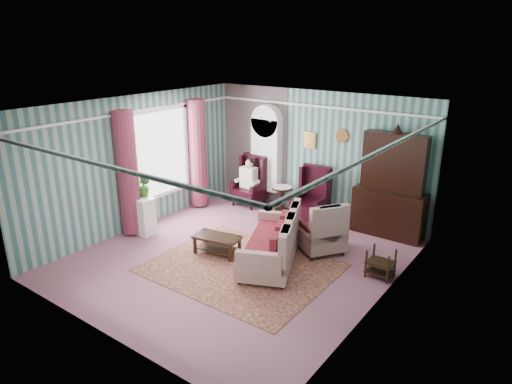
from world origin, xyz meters
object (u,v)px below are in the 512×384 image
Objects in this scene: round_side_table at (282,199)px; floral_armchair at (321,226)px; wingback_left at (249,181)px; sofa at (270,239)px; bookcase at (266,160)px; dresser_hutch at (392,182)px; wingback_right at (310,195)px; nest_table at (381,263)px; seated_woman at (249,182)px; coffee_table at (217,245)px; plant_stand at (142,216)px.

round_side_table is 0.56× the size of floral_armchair.
wingback_left reaches higher than sofa.
dresser_hutch is (3.25, -0.12, 0.06)m from bookcase.
wingback_right is at bearing -14.57° from bookcase.
wingback_left is 2.31× the size of nest_table.
coffee_table is (1.17, -2.58, -0.40)m from seated_woman.
bookcase is 1.79× the size of wingback_left.
sofa is at bearing -172.34° from floral_armchair.
plant_stand is at bearing -132.84° from wingback_right.
bookcase is 3.73× the size of round_side_table.
wingback_left is at bearing 20.21° from sofa.
dresser_hutch reaches higher than plant_stand.
wingback_right reaches higher than floral_armchair.
bookcase is at bearing 71.51° from plant_stand.
wingback_left is 1.56× the size of plant_stand.
seated_woman is 0.59× the size of sofa.
round_side_table is 0.30× the size of sofa.
bookcase is 3.04m from floral_armchair.
plant_stand is (-0.80, -2.75, -0.22)m from wingback_left.
seated_woman is 1.97× the size of round_side_table.
floral_armchair is (0.98, -1.28, -0.09)m from wingback_right.
wingback_right reaches higher than sofa.
seated_woman is 0.96m from round_side_table.
plant_stand reaches higher than nest_table.
wingback_left reaches higher than round_side_table.
dresser_hutch is 3.81m from coffee_table.
sofa is (-1.29, -2.55, -0.69)m from dresser_hutch.
bookcase is 3.24m from coffee_table.
seated_woman is (0.00, 0.00, -0.04)m from wingback_left.
dresser_hutch is 3.93× the size of round_side_table.
sofa is (2.21, -2.28, -0.13)m from wingback_left.
wingback_right is 1.61m from floral_armchair.
round_side_table is at bearing 9.46° from seated_woman.
dresser_hutch is at bearing 50.71° from coffee_table.
bookcase reaches higher than plant_stand.
wingback_right is 0.92m from round_side_table.
sofa is (0.46, -2.28, -0.13)m from wingback_right.
dresser_hutch is at bearing -2.11° from bookcase.
round_side_table is (0.90, 0.15, -0.29)m from seated_woman.
bookcase reaches higher than nest_table.
bookcase is 1.90× the size of seated_woman.
bookcase is 0.68m from wingback_left.
floral_armchair reaches higher than nest_table.
nest_table is (4.07, -1.55, -0.35)m from wingback_left.
wingback_right is 3.76m from plant_stand.
wingback_left is 2.08× the size of round_side_table.
dresser_hutch reaches higher than seated_woman.
nest_table is at bearing 19.51° from coffee_table.
dresser_hutch is at bearing 35.08° from plant_stand.
dresser_hutch is at bearing 4.41° from seated_woman.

